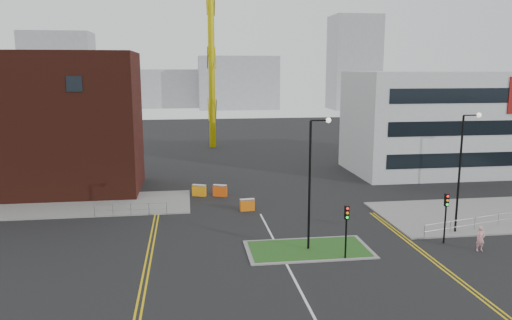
% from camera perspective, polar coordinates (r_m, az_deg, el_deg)
% --- Properties ---
extents(ground, '(200.00, 200.00, 0.00)m').
position_cam_1_polar(ground, '(27.70, 5.95, -16.20)').
color(ground, black).
rests_on(ground, ground).
extents(pavement_left, '(28.00, 8.00, 0.12)m').
position_cam_1_polar(pavement_left, '(49.58, -24.03, -4.88)').
color(pavement_left, slate).
rests_on(pavement_left, ground).
extents(island_kerb, '(8.60, 4.60, 0.08)m').
position_cam_1_polar(island_kerb, '(35.25, 5.99, -10.13)').
color(island_kerb, slate).
rests_on(island_kerb, ground).
extents(grass_island, '(8.00, 4.00, 0.12)m').
position_cam_1_polar(grass_island, '(35.24, 5.99, -10.10)').
color(grass_island, '#204C19').
rests_on(grass_island, ground).
extents(brick_building, '(24.20, 10.07, 14.24)m').
position_cam_1_polar(brick_building, '(54.91, -25.86, 3.61)').
color(brick_building, '#421910').
rests_on(brick_building, ground).
extents(office_block, '(25.00, 12.20, 12.00)m').
position_cam_1_polar(office_block, '(64.87, 21.81, 4.05)').
color(office_block, silver).
rests_on(office_block, ground).
extents(streetlamp_island, '(1.46, 0.36, 9.18)m').
position_cam_1_polar(streetlamp_island, '(33.80, 6.52, -1.54)').
color(streetlamp_island, black).
rests_on(streetlamp_island, ground).
extents(streetlamp_right_near, '(1.46, 0.36, 9.18)m').
position_cam_1_polar(streetlamp_right_near, '(40.24, 22.56, -0.35)').
color(streetlamp_right_near, black).
rests_on(streetlamp_right_near, ground).
extents(traffic_light_island, '(0.28, 0.33, 3.65)m').
position_cam_1_polar(traffic_light_island, '(33.14, 10.31, -6.98)').
color(traffic_light_island, black).
rests_on(traffic_light_island, ground).
extents(traffic_light_right, '(0.28, 0.33, 3.65)m').
position_cam_1_polar(traffic_light_right, '(38.06, 20.91, -5.22)').
color(traffic_light_right, black).
rests_on(traffic_light_right, ground).
extents(railing_left, '(6.05, 0.05, 1.10)m').
position_cam_1_polar(railing_left, '(43.84, -14.12, -5.29)').
color(railing_left, gray).
rests_on(railing_left, ground).
extents(centre_line, '(0.15, 30.00, 0.01)m').
position_cam_1_polar(centre_line, '(29.44, 4.99, -14.48)').
color(centre_line, silver).
rests_on(centre_line, ground).
extents(yellow_left_a, '(0.12, 24.00, 0.01)m').
position_cam_1_polar(yellow_left_a, '(36.29, -12.19, -9.76)').
color(yellow_left_a, gold).
rests_on(yellow_left_a, ground).
extents(yellow_left_b, '(0.12, 24.00, 0.01)m').
position_cam_1_polar(yellow_left_b, '(36.26, -11.71, -9.76)').
color(yellow_left_b, gold).
rests_on(yellow_left_b, ground).
extents(yellow_right_a, '(0.12, 20.00, 0.01)m').
position_cam_1_polar(yellow_right_a, '(36.03, 18.63, -10.24)').
color(yellow_right_a, gold).
rests_on(yellow_right_a, ground).
extents(yellow_right_b, '(0.12, 20.00, 0.01)m').
position_cam_1_polar(yellow_right_b, '(36.16, 19.06, -10.19)').
color(yellow_right_b, gold).
rests_on(yellow_right_b, ground).
extents(skyline_a, '(18.00, 12.00, 22.00)m').
position_cam_1_polar(skyline_a, '(147.91, -21.54, 9.20)').
color(skyline_a, gray).
rests_on(skyline_a, ground).
extents(skyline_b, '(24.00, 12.00, 16.00)m').
position_cam_1_polar(skyline_b, '(154.89, -2.06, 8.82)').
color(skyline_b, gray).
rests_on(skyline_b, ground).
extents(skyline_c, '(14.00, 12.00, 28.00)m').
position_cam_1_polar(skyline_c, '(157.54, 11.12, 10.85)').
color(skyline_c, gray).
rests_on(skyline_c, ground).
extents(skyline_d, '(30.00, 12.00, 12.00)m').
position_cam_1_polar(skyline_d, '(164.12, -8.75, 8.10)').
color(skyline_d, gray).
rests_on(skyline_d, ground).
extents(pedestrian, '(0.65, 0.43, 1.75)m').
position_cam_1_polar(pedestrian, '(37.93, 24.28, -8.19)').
color(pedestrian, pink).
rests_on(pedestrian, ground).
extents(barrier_left, '(1.41, 0.92, 1.13)m').
position_cam_1_polar(barrier_left, '(49.42, -6.51, -3.41)').
color(barrier_left, orange).
rests_on(barrier_left, ground).
extents(barrier_mid, '(1.42, 0.92, 1.14)m').
position_cam_1_polar(barrier_mid, '(49.13, -4.14, -3.45)').
color(barrier_mid, '#EE530D').
rests_on(barrier_mid, ground).
extents(barrier_right, '(1.31, 0.56, 1.07)m').
position_cam_1_polar(barrier_right, '(44.11, -1.01, -5.09)').
color(barrier_right, orange).
rests_on(barrier_right, ground).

